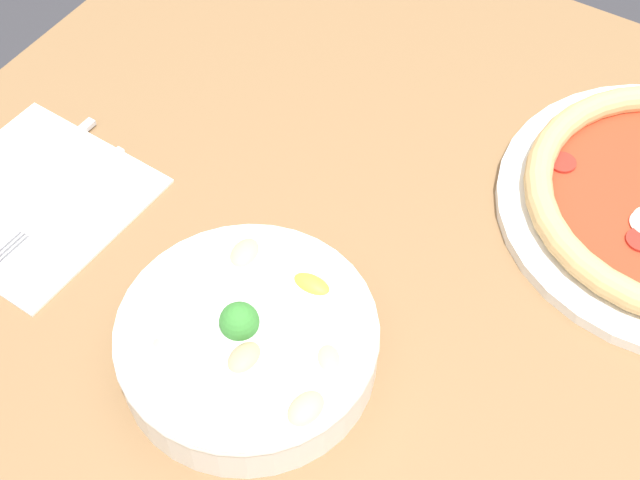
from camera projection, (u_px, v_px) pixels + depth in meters
dining_table at (396, 371)px, 0.86m from camera, size 1.02×0.93×0.77m
bowl at (248, 341)px, 0.71m from camera, size 0.21×0.21×0.07m
napkin at (33, 200)px, 0.84m from camera, size 0.19×0.19×0.00m
fork at (56, 208)px, 0.82m from camera, size 0.02×0.18×0.00m
knife at (21, 181)px, 0.84m from camera, size 0.02×0.22×0.01m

